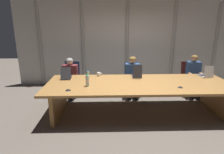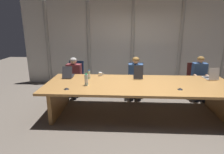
{
  "view_description": "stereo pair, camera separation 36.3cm",
  "coord_description": "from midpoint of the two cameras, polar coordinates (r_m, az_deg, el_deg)",
  "views": [
    {
      "loc": [
        -0.74,
        -4.08,
        2.03
      ],
      "look_at": [
        -0.61,
        0.16,
        0.83
      ],
      "focal_mm": 30.62,
      "sensor_mm": 36.0,
      "label": 1
    },
    {
      "loc": [
        -0.38,
        -4.07,
        2.03
      ],
      "look_at": [
        -0.61,
        0.16,
        0.83
      ],
      "focal_mm": 30.62,
      "sensor_mm": 36.0,
      "label": 2
    }
  ],
  "objects": [
    {
      "name": "conference_mic_middle",
      "position": [
        4.17,
        22.08,
        -3.3
      ],
      "size": [
        0.11,
        0.11,
        0.03
      ],
      "primitive_type": "cone",
      "color": "black",
      "rests_on": "conference_table"
    },
    {
      "name": "laptop_left_end",
      "position": [
        4.85,
        -10.76,
        0.68
      ],
      "size": [
        0.27,
        0.46,
        0.29
      ],
      "rotation": [
        0.0,
        0.0,
        1.65
      ],
      "color": "#2D2D33",
      "rests_on": "conference_table"
    },
    {
      "name": "water_bottle_primary",
      "position": [
        4.6,
        -4.65,
        0.62
      ],
      "size": [
        0.06,
        0.06,
        0.22
      ],
      "color": "#ADD1B2",
      "rests_on": "conference_table"
    },
    {
      "name": "water_bottle_secondary",
      "position": [
        4.1,
        -5.19,
        -0.94
      ],
      "size": [
        0.08,
        0.08,
        0.27
      ],
      "color": "silver",
      "rests_on": "conference_table"
    },
    {
      "name": "office_chair_left_mid",
      "position": [
        5.58,
        8.99,
        -1.99
      ],
      "size": [
        0.6,
        0.6,
        0.92
      ],
      "rotation": [
        0.0,
        0.0,
        -1.54
      ],
      "color": "navy",
      "rests_on": "ground_plane"
    },
    {
      "name": "laptop_left_mid",
      "position": [
        4.75,
        9.96,
        0.48
      ],
      "size": [
        0.23,
        0.42,
        0.34
      ],
      "rotation": [
        0.0,
        0.0,
        1.53
      ],
      "color": "#2D2D33",
      "rests_on": "conference_table"
    },
    {
      "name": "conference_table",
      "position": [
        4.36,
        10.33,
        -3.69
      ],
      "size": [
        4.15,
        1.49,
        0.73
      ],
      "color": "#B77F42",
      "rests_on": "ground_plane"
    },
    {
      "name": "person_left_end",
      "position": [
        5.45,
        -9.65,
        0.64
      ],
      "size": [
        0.45,
        0.57,
        1.1
      ],
      "rotation": [
        0.0,
        0.0,
        -1.65
      ],
      "color": "brown",
      "rests_on": "ground_plane"
    },
    {
      "name": "ground_plane",
      "position": [
        4.59,
        9.96,
        -10.72
      ],
      "size": [
        14.68,
        14.68,
        0.0
      ],
      "primitive_type": "plane",
      "color": "#6B6056"
    },
    {
      "name": "conference_mic_left_side",
      "position": [
        3.95,
        -10.91,
        -3.4
      ],
      "size": [
        0.11,
        0.11,
        0.03
      ],
      "primitive_type": "cone",
      "color": "black",
      "rests_on": "conference_table"
    },
    {
      "name": "curtain_backdrop",
      "position": [
        6.46,
        8.16,
        9.78
      ],
      "size": [
        7.34,
        0.17,
        2.74
      ],
      "color": "beige",
      "rests_on": "ground_plane"
    },
    {
      "name": "laptop_center",
      "position": [
        5.24,
        29.16,
        0.07
      ],
      "size": [
        0.28,
        0.38,
        0.3
      ],
      "rotation": [
        0.0,
        0.0,
        1.69
      ],
      "color": "#BCBCC1",
      "rests_on": "conference_table"
    },
    {
      "name": "coffee_mug_near",
      "position": [
        4.86,
        -1.31,
        0.86
      ],
      "size": [
        0.14,
        0.09,
        0.09
      ],
      "color": "white",
      "rests_on": "conference_table"
    },
    {
      "name": "person_center",
      "position": [
        5.79,
        26.42,
        0.38
      ],
      "size": [
        0.39,
        0.56,
        1.17
      ],
      "rotation": [
        0.0,
        0.0,
        -1.61
      ],
      "color": "#335184",
      "rests_on": "ground_plane"
    },
    {
      "name": "person_left_mid",
      "position": [
        5.34,
        9.0,
        0.61
      ],
      "size": [
        0.42,
        0.55,
        1.14
      ],
      "rotation": [
        0.0,
        0.0,
        -1.6
      ],
      "color": "#335184",
      "rests_on": "ground_plane"
    },
    {
      "name": "office_chair_center",
      "position": [
        6.0,
        25.23,
        -2.05
      ],
      "size": [
        0.6,
        0.6,
        0.94
      ],
      "rotation": [
        0.0,
        0.0,
        -1.57
      ],
      "color": "#511E19",
      "rests_on": "ground_plane"
    },
    {
      "name": "office_chair_left_end",
      "position": [
        5.67,
        -9.17,
        -1.58
      ],
      "size": [
        0.6,
        0.6,
        0.96
      ],
      "rotation": [
        0.0,
        0.0,
        -1.68
      ],
      "color": "navy",
      "rests_on": "ground_plane"
    }
  ]
}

